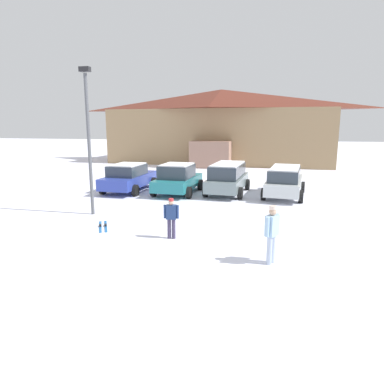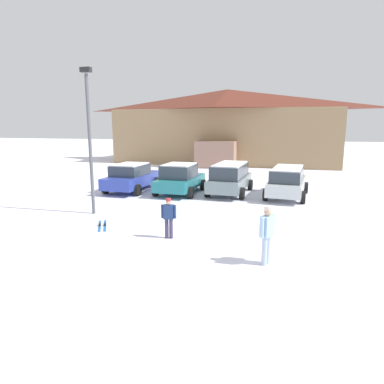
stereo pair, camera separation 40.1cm
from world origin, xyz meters
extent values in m
plane|color=white|center=(0.00, 0.00, 0.00)|extent=(160.00, 160.00, 0.00)
cube|color=#987B55|center=(-2.57, 29.35, 2.68)|extent=(22.06, 9.47, 5.35)
pyramid|color=#5D261A|center=(-2.57, 29.35, 6.38)|extent=(22.68, 10.09, 2.04)
cube|color=#9D7563|center=(-2.77, 24.14, 1.20)|extent=(3.67, 1.94, 2.40)
cube|color=#2F42A7|center=(-5.61, 12.03, 0.64)|extent=(2.04, 4.48, 0.64)
cube|color=#2D3842|center=(-5.62, 11.81, 1.26)|extent=(1.73, 2.36, 0.60)
cube|color=white|center=(-5.62, 11.81, 1.59)|extent=(1.61, 2.24, 0.06)
cylinder|color=black|center=(-6.54, 13.44, 0.32)|extent=(0.25, 0.65, 0.64)
cylinder|color=black|center=(-4.56, 13.35, 0.32)|extent=(0.25, 0.65, 0.64)
cylinder|color=black|center=(-6.67, 10.71, 0.32)|extent=(0.25, 0.65, 0.64)
cylinder|color=black|center=(-4.68, 10.62, 0.32)|extent=(0.25, 0.65, 0.64)
cube|color=teal|center=(-2.62, 11.95, 0.62)|extent=(2.07, 4.12, 0.60)
cube|color=#2D3842|center=(-2.63, 11.75, 1.28)|extent=(1.75, 2.18, 0.72)
cube|color=white|center=(-2.63, 11.75, 1.67)|extent=(1.63, 2.07, 0.06)
cylinder|color=black|center=(-3.55, 13.25, 0.32)|extent=(0.25, 0.65, 0.64)
cylinder|color=black|center=(-1.55, 13.15, 0.32)|extent=(0.25, 0.65, 0.64)
cylinder|color=black|center=(-3.68, 10.76, 0.32)|extent=(0.25, 0.65, 0.64)
cylinder|color=black|center=(-1.69, 10.65, 0.32)|extent=(0.25, 0.65, 0.64)
cube|color=gray|center=(0.16, 12.54, 0.64)|extent=(2.08, 4.59, 0.63)
cube|color=#2D3842|center=(0.15, 12.45, 1.31)|extent=(1.79, 3.51, 0.71)
cube|color=white|center=(0.15, 12.45, 1.70)|extent=(1.67, 3.33, 0.06)
cylinder|color=black|center=(-0.67, 13.99, 0.32)|extent=(0.27, 0.66, 0.64)
cylinder|color=black|center=(1.20, 13.85, 0.32)|extent=(0.27, 0.66, 0.64)
cylinder|color=black|center=(-0.89, 11.23, 0.32)|extent=(0.27, 0.66, 0.64)
cylinder|color=black|center=(0.99, 11.08, 0.32)|extent=(0.27, 0.66, 0.64)
cube|color=silver|center=(3.28, 12.37, 0.64)|extent=(2.24, 4.72, 0.63)
cube|color=#2D3842|center=(3.27, 12.28, 1.25)|extent=(1.90, 3.61, 0.60)
cube|color=white|center=(3.27, 12.28, 1.59)|extent=(1.78, 3.43, 0.06)
cylinder|color=black|center=(2.53, 13.88, 0.32)|extent=(0.29, 0.66, 0.64)
cylinder|color=black|center=(4.37, 13.66, 0.32)|extent=(0.29, 0.66, 0.64)
cylinder|color=black|center=(2.19, 11.08, 0.32)|extent=(0.29, 0.66, 0.64)
cylinder|color=black|center=(4.03, 10.86, 0.32)|extent=(0.29, 0.66, 0.64)
cylinder|color=#3B3451|center=(-0.73, 4.19, 0.35)|extent=(0.13, 0.13, 0.69)
cylinder|color=#3B3451|center=(-0.88, 4.17, 0.35)|extent=(0.13, 0.13, 0.69)
cube|color=navy|center=(-0.80, 4.18, 0.94)|extent=(0.36, 0.25, 0.49)
cylinder|color=navy|center=(-0.59, 4.21, 0.95)|extent=(0.09, 0.09, 0.46)
cylinder|color=navy|center=(-1.02, 4.15, 0.95)|extent=(0.09, 0.09, 0.46)
sphere|color=tan|center=(-0.80, 4.18, 1.27)|extent=(0.18, 0.18, 0.18)
cylinder|color=#BD2E31|center=(-0.80, 4.18, 1.36)|extent=(0.17, 0.17, 0.08)
cylinder|color=#A7B6CF|center=(2.47, 2.62, 0.41)|extent=(0.15, 0.15, 0.82)
cylinder|color=#A7B6CF|center=(2.56, 2.77, 0.41)|extent=(0.15, 0.15, 0.82)
cube|color=#96BBD9|center=(2.52, 2.69, 1.11)|extent=(0.41, 0.47, 0.58)
cylinder|color=#96BBD9|center=(2.39, 2.47, 1.12)|extent=(0.11, 0.11, 0.55)
cylinder|color=#96BBD9|center=(2.64, 2.92, 1.12)|extent=(0.11, 0.11, 0.55)
sphere|color=tan|center=(2.52, 2.69, 1.50)|extent=(0.21, 0.21, 0.21)
cylinder|color=beige|center=(2.52, 2.69, 1.62)|extent=(0.20, 0.20, 0.10)
cube|color=#1D61AD|center=(-3.66, 4.97, 0.01)|extent=(0.78, 1.39, 0.02)
cube|color=black|center=(-3.68, 5.02, 0.05)|extent=(0.16, 0.21, 0.06)
cube|color=#1D61AD|center=(-3.83, 4.88, 0.01)|extent=(0.78, 1.39, 0.02)
cube|color=black|center=(-3.86, 4.92, 0.05)|extent=(0.16, 0.21, 0.06)
cylinder|color=#515459|center=(-5.06, 6.59, 2.95)|extent=(0.14, 0.14, 5.90)
cube|color=#232326|center=(-5.06, 6.59, 6.05)|extent=(0.44, 0.24, 0.20)
camera|label=1|loc=(2.31, -6.65, 3.84)|focal=32.00mm
camera|label=2|loc=(2.70, -6.56, 3.84)|focal=32.00mm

